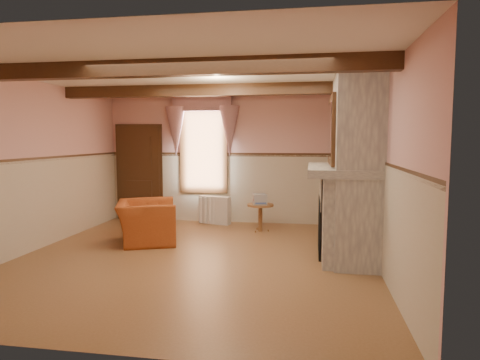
% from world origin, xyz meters
% --- Properties ---
extents(floor, '(5.50, 6.00, 0.01)m').
position_xyz_m(floor, '(0.00, 0.00, 0.00)').
color(floor, brown).
rests_on(floor, ground).
extents(ceiling, '(5.50, 6.00, 0.01)m').
position_xyz_m(ceiling, '(0.00, 0.00, 2.80)').
color(ceiling, silver).
rests_on(ceiling, wall_back).
extents(wall_back, '(5.50, 0.02, 2.80)m').
position_xyz_m(wall_back, '(0.00, 3.00, 1.40)').
color(wall_back, '#D19790').
rests_on(wall_back, floor).
extents(wall_front, '(5.50, 0.02, 2.80)m').
position_xyz_m(wall_front, '(0.00, -3.00, 1.40)').
color(wall_front, '#D19790').
rests_on(wall_front, floor).
extents(wall_left, '(0.02, 6.00, 2.80)m').
position_xyz_m(wall_left, '(-2.75, 0.00, 1.40)').
color(wall_left, '#D19790').
rests_on(wall_left, floor).
extents(wall_right, '(0.02, 6.00, 2.80)m').
position_xyz_m(wall_right, '(2.75, 0.00, 1.40)').
color(wall_right, '#D19790').
rests_on(wall_right, floor).
extents(wainscot, '(5.50, 6.00, 1.50)m').
position_xyz_m(wainscot, '(0.00, 0.00, 0.75)').
color(wainscot, '#BEB299').
rests_on(wainscot, floor).
extents(chair_rail, '(5.50, 6.00, 0.08)m').
position_xyz_m(chair_rail, '(0.00, 0.00, 1.50)').
color(chair_rail, black).
rests_on(chair_rail, wainscot).
extents(firebox, '(0.20, 0.95, 0.90)m').
position_xyz_m(firebox, '(2.00, 0.60, 0.45)').
color(firebox, black).
rests_on(firebox, floor).
extents(armchair, '(1.34, 1.42, 0.74)m').
position_xyz_m(armchair, '(-1.12, 0.86, 0.37)').
color(armchair, '#994219').
rests_on(armchair, floor).
extents(side_table, '(0.68, 0.68, 0.55)m').
position_xyz_m(side_table, '(0.78, 2.11, 0.28)').
color(side_table, brown).
rests_on(side_table, floor).
extents(book_stack, '(0.34, 0.38, 0.20)m').
position_xyz_m(book_stack, '(0.76, 2.10, 0.65)').
color(book_stack, '#B7AD8C').
rests_on(book_stack, side_table).
extents(radiator, '(0.72, 0.35, 0.60)m').
position_xyz_m(radiator, '(-0.29, 2.70, 0.30)').
color(radiator, silver).
rests_on(radiator, floor).
extents(bowl, '(0.35, 0.35, 0.08)m').
position_xyz_m(bowl, '(2.24, 0.70, 1.46)').
color(bowl, brown).
rests_on(bowl, mantel).
extents(mantel_clock, '(0.14, 0.24, 0.20)m').
position_xyz_m(mantel_clock, '(2.24, 1.40, 1.52)').
color(mantel_clock, black).
rests_on(mantel_clock, mantel).
extents(oil_lamp, '(0.11, 0.11, 0.28)m').
position_xyz_m(oil_lamp, '(2.24, 1.14, 1.56)').
color(oil_lamp, gold).
rests_on(oil_lamp, mantel).
extents(candle_red, '(0.06, 0.06, 0.16)m').
position_xyz_m(candle_red, '(2.24, -0.16, 1.50)').
color(candle_red, maroon).
rests_on(candle_red, mantel).
extents(jar_yellow, '(0.06, 0.06, 0.12)m').
position_xyz_m(jar_yellow, '(2.24, 0.39, 1.48)').
color(jar_yellow, yellow).
rests_on(jar_yellow, mantel).
extents(fireplace, '(0.85, 2.00, 2.80)m').
position_xyz_m(fireplace, '(2.42, 0.60, 1.40)').
color(fireplace, gray).
rests_on(fireplace, floor).
extents(mantel, '(1.05, 2.05, 0.12)m').
position_xyz_m(mantel, '(2.24, 0.60, 1.36)').
color(mantel, gray).
rests_on(mantel, fireplace).
extents(overmantel_mirror, '(0.06, 1.44, 1.04)m').
position_xyz_m(overmantel_mirror, '(2.06, 0.60, 1.97)').
color(overmantel_mirror, silver).
rests_on(overmantel_mirror, fireplace).
extents(door, '(1.10, 0.10, 2.10)m').
position_xyz_m(door, '(-2.10, 2.94, 1.05)').
color(door, black).
rests_on(door, floor).
extents(window, '(1.06, 0.08, 2.02)m').
position_xyz_m(window, '(-0.60, 2.97, 1.65)').
color(window, white).
rests_on(window, wall_back).
extents(window_drapes, '(1.30, 0.14, 1.40)m').
position_xyz_m(window_drapes, '(-0.60, 2.88, 2.25)').
color(window_drapes, gray).
rests_on(window_drapes, wall_back).
extents(ceiling_beam_front, '(5.50, 0.18, 0.20)m').
position_xyz_m(ceiling_beam_front, '(0.00, -1.20, 2.70)').
color(ceiling_beam_front, black).
rests_on(ceiling_beam_front, ceiling).
extents(ceiling_beam_back, '(5.50, 0.18, 0.20)m').
position_xyz_m(ceiling_beam_back, '(0.00, 1.20, 2.70)').
color(ceiling_beam_back, black).
rests_on(ceiling_beam_back, ceiling).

